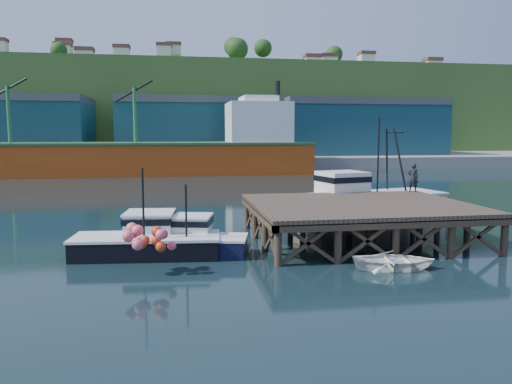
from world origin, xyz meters
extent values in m
plane|color=black|center=(0.00, 0.00, 0.00)|extent=(300.00, 300.00, 0.00)
cube|color=brown|center=(5.50, 0.00, 2.00)|extent=(12.00, 10.00, 0.25)
cube|color=#473828|center=(5.50, -4.85, 1.75)|extent=(12.00, 0.30, 0.35)
cylinder|color=#473828|center=(-0.20, -4.70, 0.80)|extent=(0.36, 0.36, 2.60)
cylinder|color=#473828|center=(11.20, -4.70, 0.80)|extent=(0.36, 0.36, 2.60)
cylinder|color=#473828|center=(-0.20, 4.70, 0.80)|extent=(0.36, 0.36, 2.60)
cylinder|color=#473828|center=(11.20, 4.70, 0.80)|extent=(0.36, 0.36, 2.60)
cube|color=gray|center=(0.00, 70.00, 1.00)|extent=(160.00, 40.00, 2.00)
cube|color=#1A4857|center=(0.00, 65.00, 6.50)|extent=(28.00, 16.00, 9.00)
cube|color=#1A4857|center=(30.00, 65.00, 6.50)|extent=(30.00, 16.00, 9.00)
cube|color=#C04A12|center=(-12.00, 48.00, 2.20)|extent=(55.00, 9.50, 4.40)
cube|color=#26592D|center=(-12.00, 48.00, 4.50)|extent=(55.50, 10.00, 0.30)
cube|color=silver|center=(8.00, 48.00, 7.50)|extent=(9.00, 9.00, 6.00)
cube|color=silver|center=(8.00, 48.00, 10.80)|extent=(5.00, 7.00, 1.20)
cylinder|color=black|center=(11.00, 48.00, 12.50)|extent=(0.70, 0.70, 2.50)
cube|color=#2D511E|center=(0.00, 100.00, 11.00)|extent=(220.00, 50.00, 22.00)
cube|color=black|center=(-4.13, -1.93, 0.44)|extent=(5.95, 3.25, 0.87)
cube|color=silver|center=(-4.13, -1.93, 0.89)|extent=(6.07, 3.32, 0.12)
cube|color=silver|center=(-3.90, -0.94, 1.31)|extent=(2.20, 2.20, 0.87)
cube|color=black|center=(-3.90, -0.94, 1.51)|extent=(2.32, 2.32, 0.29)
cylinder|color=black|center=(-4.25, -2.48, 2.23)|extent=(0.10, 0.10, 2.72)
cube|color=black|center=(-6.19, -1.91, 0.48)|extent=(7.19, 3.24, 0.97)
cube|color=silver|center=(-6.19, -1.91, 0.99)|extent=(7.34, 3.30, 0.13)
cube|color=silver|center=(-6.06, -0.66, 1.45)|extent=(2.53, 2.53, 0.97)
cube|color=black|center=(-6.06, -0.66, 1.66)|extent=(2.67, 2.67, 0.32)
cylinder|color=black|center=(-6.25, -2.61, 2.68)|extent=(0.10, 0.10, 3.44)
sphere|color=#FF5D6F|center=(-6.42, -4.91, 1.18)|extent=(0.45, 0.45, 0.45)
sphere|color=#FF5D6F|center=(-5.46, -4.70, 1.40)|extent=(0.45, 0.45, 0.45)
sphere|color=red|center=(-5.89, -5.23, 1.61)|extent=(0.45, 0.45, 0.45)
cube|color=beige|center=(8.86, 6.50, 0.85)|extent=(11.00, 5.91, 1.71)
cube|color=silver|center=(8.86, 6.50, 1.76)|extent=(11.23, 6.13, 0.14)
cube|color=silver|center=(6.49, 6.50, 2.56)|extent=(3.38, 3.24, 1.71)
cube|color=black|center=(6.49, 6.50, 2.94)|extent=(3.50, 3.36, 0.38)
cylinder|color=black|center=(9.34, 6.50, 4.27)|extent=(0.12, 0.12, 5.70)
imported|color=white|center=(4.81, -6.08, 0.37)|extent=(4.02, 3.18, 0.75)
imported|color=black|center=(10.90, 4.36, 3.08)|extent=(0.82, 0.70, 1.90)
camera|label=1|loc=(-4.88, -26.40, 6.04)|focal=35.00mm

